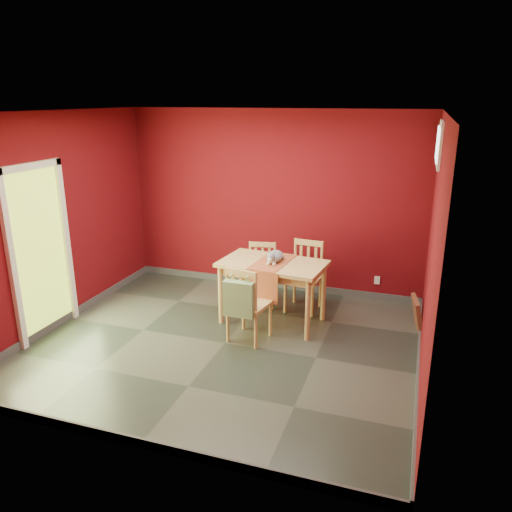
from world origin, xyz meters
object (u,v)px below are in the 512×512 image
(picture_frame, at_px, (417,315))
(chair_far_left, at_px, (261,274))
(tote_bag, at_px, (239,299))
(cat, at_px, (275,254))
(chair_near, at_px, (247,303))
(dining_table, at_px, (273,270))
(chair_far_right, at_px, (305,275))

(picture_frame, bearing_deg, chair_far_left, 174.56)
(chair_far_left, height_order, picture_frame, chair_far_left)
(tote_bag, height_order, cat, cat)
(tote_bag, bearing_deg, chair_near, 83.60)
(cat, distance_m, picture_frame, 1.96)
(chair_far_left, xyz_separation_m, chair_near, (0.19, -1.14, 0.04))
(picture_frame, bearing_deg, dining_table, -169.98)
(chair_far_left, distance_m, chair_far_right, 0.62)
(chair_far_left, xyz_separation_m, tote_bag, (0.17, -1.36, 0.18))
(dining_table, xyz_separation_m, cat, (0.02, 0.02, 0.20))
(chair_far_left, bearing_deg, tote_bag, -82.99)
(tote_bag, bearing_deg, cat, 78.28)
(dining_table, xyz_separation_m, chair_far_right, (0.30, 0.55, -0.23))
(chair_far_left, distance_m, cat, 0.78)
(chair_far_left, bearing_deg, dining_table, -58.47)
(chair_far_left, xyz_separation_m, cat, (0.35, -0.51, 0.48))
(chair_near, relative_size, cat, 2.39)
(chair_near, distance_m, cat, 0.78)
(chair_far_left, bearing_deg, picture_frame, -5.44)
(chair_far_left, bearing_deg, chair_near, -80.40)
(dining_table, relative_size, chair_far_right, 1.45)
(dining_table, relative_size, picture_frame, 3.10)
(chair_near, bearing_deg, chair_far_right, 69.70)
(dining_table, relative_size, cat, 3.48)
(chair_far_left, xyz_separation_m, chair_far_right, (0.62, 0.02, 0.04))
(tote_bag, distance_m, cat, 0.92)
(chair_far_right, xyz_separation_m, chair_near, (-0.43, -1.16, -0.00))
(cat, bearing_deg, picture_frame, 16.50)
(chair_near, bearing_deg, dining_table, 77.99)
(cat, bearing_deg, chair_far_left, 131.14)
(tote_bag, bearing_deg, dining_table, 79.48)
(chair_far_right, xyz_separation_m, picture_frame, (1.52, -0.23, -0.28))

